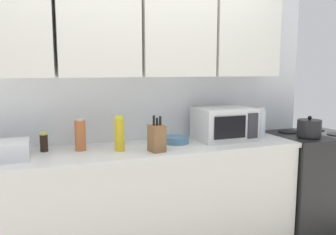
# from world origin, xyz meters

# --- Properties ---
(wall_back_with_cabinets) EXTENTS (3.43, 0.38, 2.60)m
(wall_back_with_cabinets) POSITION_xyz_m (0.00, -0.07, 1.58)
(wall_back_with_cabinets) COLOR white
(wall_back_with_cabinets) RESTS_ON ground_plane
(counter_run) EXTENTS (2.56, 0.63, 0.90)m
(counter_run) POSITION_xyz_m (0.00, -0.30, 0.45)
(counter_run) COLOR white
(counter_run) RESTS_ON ground_plane
(stove_range) EXTENTS (0.76, 0.64, 0.91)m
(stove_range) POSITION_xyz_m (1.66, -0.32, 0.45)
(stove_range) COLOR black
(stove_range) RESTS_ON ground_plane
(kettle) EXTENTS (0.21, 0.21, 0.19)m
(kettle) POSITION_xyz_m (1.49, -0.46, 0.99)
(kettle) COLOR black
(kettle) RESTS_ON stove_range
(microwave) EXTENTS (0.48, 0.37, 0.28)m
(microwave) POSITION_xyz_m (0.74, -0.26, 1.04)
(microwave) COLOR silver
(microwave) RESTS_ON counter_run
(knife_block) EXTENTS (0.12, 0.13, 0.27)m
(knife_block) POSITION_xyz_m (0.05, -0.46, 1.00)
(knife_block) COLOR brown
(knife_block) RESTS_ON counter_run
(bottle_soy_dark) EXTENTS (0.06, 0.06, 0.14)m
(bottle_soy_dark) POSITION_xyz_m (-0.74, -0.16, 0.97)
(bottle_soy_dark) COLOR black
(bottle_soy_dark) RESTS_ON counter_run
(bottle_clear_tall) EXTENTS (0.08, 0.08, 0.27)m
(bottle_clear_tall) POSITION_xyz_m (1.10, -0.29, 1.03)
(bottle_clear_tall) COLOR silver
(bottle_clear_tall) RESTS_ON counter_run
(bottle_yellow_mustard) EXTENTS (0.07, 0.07, 0.27)m
(bottle_yellow_mustard) POSITION_xyz_m (-0.20, -0.35, 1.03)
(bottle_yellow_mustard) COLOR gold
(bottle_yellow_mustard) RESTS_ON counter_run
(bottle_spice_jar) EXTENTS (0.08, 0.08, 0.24)m
(bottle_spice_jar) POSITION_xyz_m (-0.48, -0.22, 1.02)
(bottle_spice_jar) COLOR #BC6638
(bottle_spice_jar) RESTS_ON counter_run
(bowl_ceramic_small) EXTENTS (0.21, 0.21, 0.06)m
(bowl_ceramic_small) POSITION_xyz_m (0.29, -0.25, 0.93)
(bowl_ceramic_small) COLOR teal
(bowl_ceramic_small) RESTS_ON counter_run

